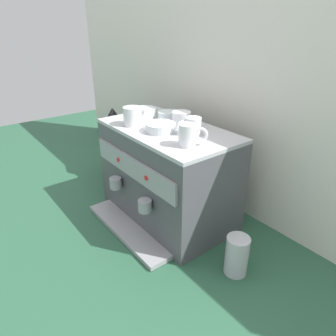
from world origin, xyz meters
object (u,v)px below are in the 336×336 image
Objects in this scene: ceramic_bowl_2 at (145,112)px; ceramic_bowl_0 at (168,115)px; ceramic_cup_2 at (189,135)px; ceramic_bowl_1 at (160,127)px; coffee_grinder at (115,144)px; espresso_machine at (167,175)px; ceramic_cup_0 at (133,116)px; ceramic_cup_1 at (192,126)px; ceramic_cup_3 at (182,119)px; milk_pitcher at (237,255)px.

ceramic_bowl_0 is at bearing 31.22° from ceramic_bowl_2.
ceramic_cup_2 is 0.20m from ceramic_bowl_1.
ceramic_bowl_1 is at bearing -18.52° from ceramic_bowl_2.
coffee_grinder is (-0.74, 0.08, -0.28)m from ceramic_cup_2.
espresso_machine is at bearing 104.25° from ceramic_bowl_1.
ceramic_bowl_1 reaches higher than ceramic_bowl_0.
coffee_grinder is at bearing -178.13° from ceramic_bowl_2.
ceramic_cup_1 is at bearing 25.32° from ceramic_cup_0.
ceramic_bowl_0 reaches higher than coffee_grinder.
espresso_machine is 0.29m from ceramic_cup_1.
ceramic_cup_0 is at bearing -15.19° from coffee_grinder.
ceramic_cup_0 is 0.19m from ceramic_bowl_0.
ceramic_cup_2 reaches higher than coffee_grinder.
ceramic_cup_0 is at bearing -154.68° from ceramic_cup_1.
ceramic_cup_0 is at bearing -131.70° from ceramic_cup_3.
milk_pitcher is (0.25, 0.03, -0.41)m from ceramic_cup_2.
ceramic_cup_3 is 0.23m from ceramic_bowl_2.
ceramic_cup_1 is at bearing 132.59° from ceramic_cup_2.
espresso_machine is 5.47× the size of ceramic_bowl_2.
espresso_machine is at bearing -39.71° from ceramic_bowl_0.
coffee_grinder is at bearing 177.15° from milk_pitcher.
ceramic_cup_1 is 0.84× the size of ceramic_cup_3.
ceramic_bowl_2 is at bearing 161.48° from ceramic_bowl_1.
milk_pitcher is at bearing -12.61° from ceramic_cup_3.
ceramic_cup_2 is at bearing -4.41° from ceramic_bowl_1.
ceramic_cup_1 is at bearing -14.69° from ceramic_bowl_0.
ceramic_cup_1 is 0.63× the size of milk_pitcher.
ceramic_cup_3 is 0.28× the size of coffee_grinder.
milk_pitcher is at bearing -2.85° from coffee_grinder.
ceramic_bowl_1 is at bearing -177.89° from milk_pitcher.
coffee_grinder is at bearing -170.17° from ceramic_bowl_0.
ceramic_cup_0 is 1.27× the size of ceramic_bowl_0.
ceramic_bowl_1 is (0.14, 0.04, -0.02)m from ceramic_cup_0.
ceramic_cup_3 is 1.21× the size of ceramic_bowl_0.
ceramic_bowl_2 is at bearing 174.96° from milk_pitcher.
ceramic_cup_3 reaches higher than ceramic_bowl_0.
espresso_machine is 0.48m from milk_pitcher.
coffee_grinder reaches higher than milk_pitcher.
ceramic_cup_1 is (0.25, 0.12, -0.00)m from ceramic_cup_0.
milk_pitcher is at bearing 7.15° from ceramic_cup_2.
ceramic_cup_1 reaches higher than ceramic_bowl_1.
ceramic_cup_1 is 0.14m from ceramic_bowl_1.
ceramic_cup_1 is at bearing 0.06° from ceramic_bowl_2.
ceramic_bowl_0 is 0.84× the size of ceramic_bowl_2.
ceramic_cup_1 reaches higher than ceramic_bowl_2.
espresso_machine is 0.28m from ceramic_bowl_0.
ceramic_cup_3 is at bearing 167.39° from milk_pitcher.
espresso_machine reaches higher than coffee_grinder.
ceramic_bowl_2 is at bearing 1.87° from coffee_grinder.
milk_pitcher is at bearing -3.50° from espresso_machine.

